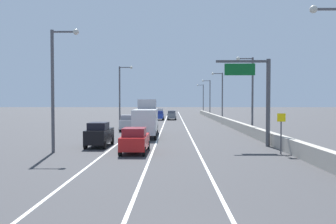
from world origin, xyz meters
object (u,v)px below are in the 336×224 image
lamp_post_right_fifth (202,97)px  car_blue_3 (159,115)px  lamp_post_right_third (221,93)px  car_silver_5 (128,123)px  speed_advisory_sign (281,130)px  lamp_post_right_fourth (209,95)px  lamp_post_left_mid (121,92)px  box_truck (146,119)px  lamp_post_left_near (56,81)px  overhead_sign_gantry (260,91)px  car_red_0 (135,140)px  car_gray_4 (172,115)px  lamp_post_right_second (250,89)px  car_white_1 (160,113)px  car_black_2 (99,135)px

lamp_post_right_fifth → car_blue_3: (-12.19, -37.63, -4.42)m
lamp_post_right_third → car_silver_5: (-14.87, -19.50, -4.34)m
speed_advisory_sign → lamp_post_right_fourth: lamp_post_right_fourth is taller
lamp_post_left_mid → box_truck: 15.17m
lamp_post_right_third → lamp_post_left_near: (-17.76, -38.43, 0.00)m
overhead_sign_gantry → car_red_0: 11.60m
lamp_post_right_fifth → car_gray_4: (-9.61, -36.33, -4.41)m
car_silver_5 → lamp_post_left_mid: bearing=104.6°
speed_advisory_sign → lamp_post_left_near: bearing=177.7°
speed_advisory_sign → lamp_post_right_second: (1.56, 16.87, 3.62)m
car_red_0 → box_truck: size_ratio=0.46×
lamp_post_right_second → car_red_0: bearing=-127.4°
lamp_post_right_fifth → car_silver_5: size_ratio=2.30×
lamp_post_right_third → lamp_post_right_fifth: (0.39, 44.43, 0.00)m
overhead_sign_gantry → lamp_post_right_third: 34.64m
car_red_0 → car_white_1: (-0.45, 60.01, 0.10)m
lamp_post_right_second → lamp_post_right_fourth: (-0.35, 44.43, 0.00)m
lamp_post_right_second → car_blue_3: bearing=112.9°
lamp_post_left_near → car_red_0: (5.91, 0.09, -4.43)m
lamp_post_right_second → box_truck: lamp_post_right_second is taller
lamp_post_right_fourth → box_truck: bearing=-104.2°
car_red_0 → lamp_post_left_mid: bearing=100.7°
overhead_sign_gantry → lamp_post_right_fifth: bearing=88.6°
lamp_post_right_second → car_silver_5: bearing=169.9°
speed_advisory_sign → lamp_post_right_third: (1.10, 39.09, 3.62)m
overhead_sign_gantry → car_red_0: size_ratio=1.65×
car_blue_3 → car_white_1: bearing=91.9°
lamp_post_left_near → car_white_1: lamp_post_left_near is taller
lamp_post_right_second → car_white_1: lamp_post_right_second is taller
lamp_post_left_mid → car_gray_4: bearing=68.9°
lamp_post_left_near → lamp_post_right_fifth: bearing=77.6°
overhead_sign_gantry → car_silver_5: bearing=131.4°
lamp_post_right_fourth → car_white_1: (-12.41, -0.55, -4.33)m
lamp_post_right_fifth → car_blue_3: 39.80m
car_gray_4 → lamp_post_right_third: bearing=-41.3°
lamp_post_right_fifth → car_blue_3: size_ratio=2.16×
lamp_post_left_mid → car_blue_3: (5.09, 18.58, -4.42)m
overhead_sign_gantry → lamp_post_right_fifth: (1.93, 79.04, 0.66)m
lamp_post_right_third → car_red_0: lamp_post_right_third is taller
box_truck → lamp_post_left_mid: bearing=109.4°
speed_advisory_sign → car_black_2: (-14.18, 4.10, -0.72)m
car_white_1 → car_silver_5: car_white_1 is taller
speed_advisory_sign → car_white_1: size_ratio=0.67×
lamp_post_right_second → car_red_0: size_ratio=2.04×
speed_advisory_sign → car_silver_5: (-13.77, 19.60, -0.72)m
car_black_2 → car_silver_5: car_silver_5 is taller
lamp_post_left_near → car_silver_5: 19.64m
car_white_1 → car_blue_3: car_white_1 is taller
lamp_post_right_fourth → car_red_0: 61.89m
lamp_post_right_third → car_white_1: size_ratio=2.07×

